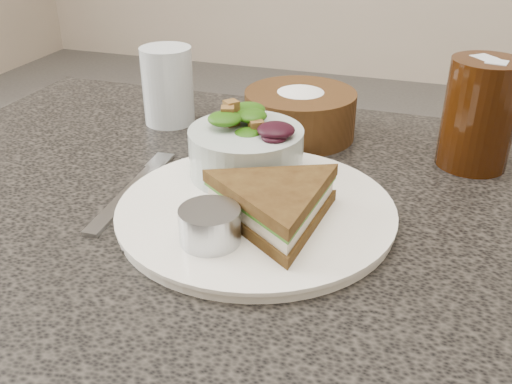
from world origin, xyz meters
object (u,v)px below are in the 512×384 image
Objects in this scene: water_glass at (168,86)px; dressing_ramekin at (210,226)px; salad_bowl at (246,144)px; dinner_plate at (256,211)px; cola_glass at (480,110)px; sandwich at (276,204)px; bread_basket at (300,106)px.

dressing_ramekin is at bearing -57.84° from water_glass.
water_glass is (-0.18, 0.15, 0.00)m from salad_bowl.
cola_glass is at bearing 43.76° from dinner_plate.
sandwich is 1.47× the size of water_glass.
sandwich is (0.03, -0.03, 0.03)m from dinner_plate.
cola_glass is (0.23, -0.02, 0.03)m from bread_basket.
cola_glass is (0.24, 0.29, 0.04)m from dressing_ramekin.
water_glass is at bearing 133.23° from dinner_plate.
dressing_ramekin is 0.36m from water_glass.
salad_bowl is 0.23m from water_glass.
salad_bowl is 0.29m from cola_glass.
bread_basket is (-0.04, 0.26, 0.01)m from sandwich.
salad_bowl is (-0.04, 0.07, 0.05)m from dinner_plate.
dinner_plate is 0.05m from sandwich.
dressing_ramekin is 0.53× the size of water_glass.
cola_glass is at bearing -5.86° from bread_basket.
cola_glass reaches higher than water_glass.
sandwich is 0.35m from water_glass.
water_glass reaches higher than dinner_plate.
cola_glass reaches higher than dinner_plate.
water_glass reaches higher than bread_basket.
cola_glass is (0.19, 0.24, 0.04)m from sandwich.
salad_bowl is at bearing -41.24° from water_glass.
dinner_plate is 0.31m from water_glass.
dinner_plate is at bearing 173.54° from sandwich.
dinner_plate is at bearing 75.69° from dressing_ramekin.
dinner_plate is 2.20× the size of salad_bowl.
dinner_plate is 1.78× the size of sandwich.
dressing_ramekin is at bearing -129.64° from cola_glass.
bread_basket reaches higher than dressing_ramekin.
cola_glass reaches higher than dressing_ramekin.
sandwich is 2.79× the size of dressing_ramekin.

